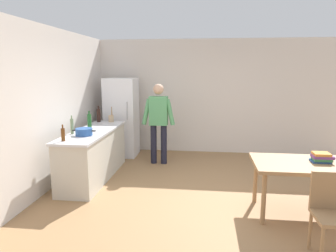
{
  "coord_description": "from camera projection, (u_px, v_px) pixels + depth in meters",
  "views": [
    {
      "loc": [
        0.03,
        -4.55,
        1.99
      ],
      "look_at": [
        -0.66,
        1.09,
        0.96
      ],
      "focal_mm": 33.33,
      "sensor_mm": 36.0,
      "label": 1
    }
  ],
  "objects": [
    {
      "name": "cooking_pot",
      "position": [
        84.0,
        132.0,
        5.23
      ],
      "size": [
        0.4,
        0.28,
        0.12
      ],
      "color": "#285193",
      "rests_on": "kitchen_counter"
    },
    {
      "name": "kitchen_counter",
      "position": [
        94.0,
        154.0,
        5.75
      ],
      "size": [
        0.64,
        2.2,
        0.9
      ],
      "color": "beige",
      "rests_on": "ground_plane"
    },
    {
      "name": "chair",
      "position": [
        333.0,
        209.0,
        3.31
      ],
      "size": [
        0.42,
        0.42,
        0.91
      ],
      "rotation": [
        0.0,
        0.0,
        0.03
      ],
      "color": "#9E754C",
      "rests_on": "ground_plane"
    },
    {
      "name": "dining_table",
      "position": [
        306.0,
        168.0,
        4.23
      ],
      "size": [
        1.4,
        0.9,
        0.75
      ],
      "color": "#9E754C",
      "rests_on": "ground_plane"
    },
    {
      "name": "utensil_jar",
      "position": [
        111.0,
        118.0,
        6.57
      ],
      "size": [
        0.11,
        0.11,
        0.32
      ],
      "color": "tan",
      "rests_on": "kitchen_counter"
    },
    {
      "name": "wall_left",
      "position": [
        43.0,
        109.0,
        5.07
      ],
      "size": [
        0.12,
        5.6,
        2.7
      ],
      "primitive_type": "cube",
      "color": "silver",
      "rests_on": "ground_plane"
    },
    {
      "name": "bottle_vinegar_tall",
      "position": [
        72.0,
        126.0,
        5.34
      ],
      "size": [
        0.06,
        0.06,
        0.32
      ],
      "color": "gray",
      "rests_on": "kitchen_counter"
    },
    {
      "name": "refrigerator",
      "position": [
        122.0,
        117.0,
        7.22
      ],
      "size": [
        0.7,
        0.67,
        1.8
      ],
      "color": "white",
      "rests_on": "ground_plane"
    },
    {
      "name": "ground_plane",
      "position": [
        202.0,
        200.0,
        4.81
      ],
      "size": [
        14.0,
        14.0,
        0.0
      ],
      "primitive_type": "plane",
      "color": "#936D47"
    },
    {
      "name": "wall_back",
      "position": [
        205.0,
        97.0,
        7.5
      ],
      "size": [
        6.4,
        0.12,
        2.7
      ],
      "primitive_type": "cube",
      "color": "silver",
      "rests_on": "ground_plane"
    },
    {
      "name": "bottle_wine_green",
      "position": [
        89.0,
        121.0,
        5.78
      ],
      "size": [
        0.08,
        0.08,
        0.34
      ],
      "color": "#1E5123",
      "rests_on": "kitchen_counter"
    },
    {
      "name": "bottle_beer_brown",
      "position": [
        63.0,
        134.0,
        4.81
      ],
      "size": [
        0.06,
        0.06,
        0.26
      ],
      "color": "#5B3314",
      "rests_on": "kitchen_counter"
    },
    {
      "name": "book_stack",
      "position": [
        322.0,
        158.0,
        4.22
      ],
      "size": [
        0.28,
        0.19,
        0.13
      ],
      "color": "#284C8E",
      "rests_on": "dining_table"
    },
    {
      "name": "bottle_wine_dark",
      "position": [
        99.0,
        115.0,
        6.56
      ],
      "size": [
        0.08,
        0.08,
        0.34
      ],
      "color": "black",
      "rests_on": "kitchen_counter"
    },
    {
      "name": "person",
      "position": [
        159.0,
        118.0,
        6.55
      ],
      "size": [
        0.7,
        0.22,
        1.7
      ],
      "color": "#1E1E2D",
      "rests_on": "ground_plane"
    }
  ]
}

